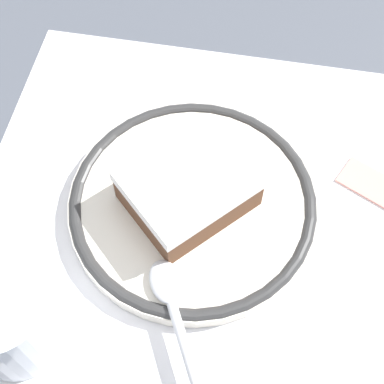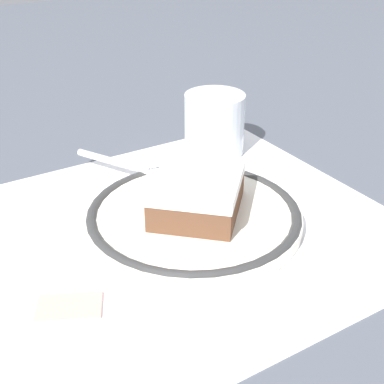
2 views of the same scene
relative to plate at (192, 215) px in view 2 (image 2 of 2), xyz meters
The scene contains 7 objects.
ground_plane 0.02m from the plate, ahead, with size 2.40×2.40×0.00m, color #4C515B.
placemat 0.02m from the plate, ahead, with size 0.41×0.36×0.00m, color white.
plate is the anchor object (origin of this frame).
cake_slice 0.02m from the plate, 130.42° to the left, with size 0.12×0.12×0.04m.
spoon 0.10m from the plate, 86.99° to the right, with size 0.07×0.12×0.01m.
cup 0.17m from the plate, 131.13° to the right, with size 0.07×0.07×0.07m.
sugar_packet 0.15m from the plate, 20.54° to the left, with size 0.05×0.03×0.01m, color #E5998C.
Camera 2 is at (0.22, 0.38, 0.29)m, focal length 52.04 mm.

